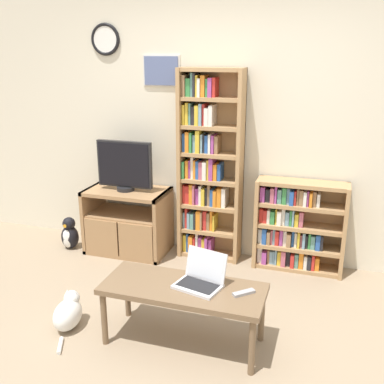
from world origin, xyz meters
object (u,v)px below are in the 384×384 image
at_px(bookshelf_short, 295,227).
at_px(cat, 69,313).
at_px(laptop, 201,277).
at_px(bookshelf_tall, 207,168).
at_px(penguin_figurine, 69,234).
at_px(coffee_table, 183,293).
at_px(television, 125,166).
at_px(tv_stand, 127,221).
at_px(remote_near_laptop, 244,293).

relative_size(bookshelf_short, cat, 1.89).
relative_size(laptop, cat, 0.79).
height_order(laptop, cat, laptop).
bearing_deg(bookshelf_tall, penguin_figurine, -168.27).
xyz_separation_m(bookshelf_tall, coffee_table, (0.25, -1.46, -0.52)).
bearing_deg(laptop, bookshelf_short, 83.83).
xyz_separation_m(television, coffee_table, (1.05, -1.29, -0.52)).
height_order(television, bookshelf_short, television).
bearing_deg(cat, bookshelf_tall, 63.31).
height_order(tv_stand, bookshelf_short, bookshelf_short).
relative_size(bookshelf_tall, laptop, 5.15).
bearing_deg(television, bookshelf_tall, 12.08).
xyz_separation_m(coffee_table, remote_near_laptop, (0.42, 0.03, 0.06)).
xyz_separation_m(bookshelf_short, laptop, (-0.52, -1.39, 0.09)).
xyz_separation_m(tv_stand, bookshelf_tall, (0.80, 0.17, 0.59)).
height_order(coffee_table, laptop, laptop).
bearing_deg(bookshelf_tall, cat, -112.51).
distance_m(bookshelf_tall, penguin_figurine, 1.65).
bearing_deg(laptop, coffee_table, -138.79).
bearing_deg(cat, tv_stand, 92.50).
relative_size(tv_stand, bookshelf_short, 0.95).
bearing_deg(cat, penguin_figurine, 117.80).
bearing_deg(bookshelf_short, television, -174.58).
bearing_deg(television, tv_stand, 104.79).
height_order(bookshelf_tall, laptop, bookshelf_tall).
distance_m(remote_near_laptop, penguin_figurine, 2.41).
distance_m(tv_stand, coffee_table, 1.67).
relative_size(television, coffee_table, 0.50).
bearing_deg(tv_stand, bookshelf_short, 5.22).
relative_size(tv_stand, penguin_figurine, 2.39).
distance_m(coffee_table, laptop, 0.17).
distance_m(tv_stand, remote_near_laptop, 1.95).
relative_size(coffee_table, remote_near_laptop, 7.79).
relative_size(bookshelf_tall, coffee_table, 1.64).
bearing_deg(coffee_table, cat, -174.05).
distance_m(television, remote_near_laptop, 1.99).
relative_size(bookshelf_short, penguin_figurine, 2.51).
bearing_deg(penguin_figurine, remote_near_laptop, -28.44).
bearing_deg(coffee_table, television, 129.27).
xyz_separation_m(tv_stand, remote_near_laptop, (1.48, -1.27, 0.12)).
xyz_separation_m(tv_stand, television, (0.00, -0.01, 0.59)).
height_order(bookshelf_short, cat, bookshelf_short).
bearing_deg(bookshelf_short, bookshelf_tall, 179.18).
height_order(coffee_table, cat, coffee_table).
distance_m(cat, penguin_figurine, 1.48).
bearing_deg(laptop, bookshelf_tall, 118.73).
relative_size(remote_near_laptop, penguin_figurine, 0.42).
bearing_deg(tv_stand, laptop, -46.59).
bearing_deg(cat, remote_near_laptop, 0.94).
distance_m(bookshelf_short, cat, 2.18).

